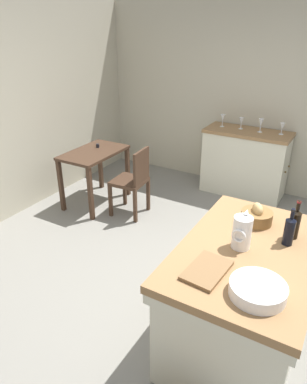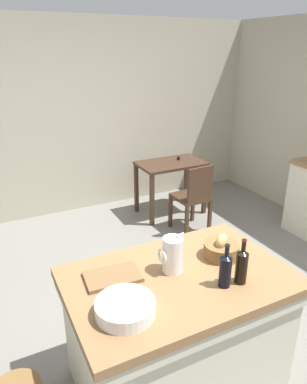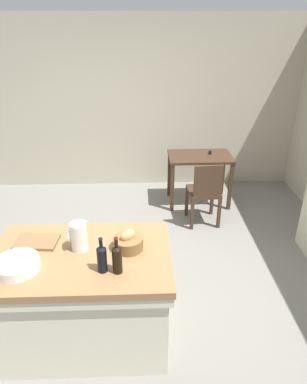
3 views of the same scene
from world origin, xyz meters
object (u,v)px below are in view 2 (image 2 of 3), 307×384
object	(u,v)px
pitcher	(172,254)
cutting_board	(113,277)
wooden_chair	(194,196)
wash_bowl	(125,308)
island_table	(177,326)
writing_desk	(171,171)
bread_basket	(221,249)
wine_bottle_dark	(242,265)
wine_bottle_amber	(225,269)

from	to	relation	value
pitcher	cutting_board	xyz separation A→B (m)	(-0.37, 0.10, -0.11)
wooden_chair	wash_bowl	distance (m)	2.68
wooden_chair	cutting_board	distance (m)	2.40
island_table	writing_desk	xyz separation A→B (m)	(1.33, 2.46, 0.15)
bread_basket	wine_bottle_dark	bearing A→B (deg)	-103.49
island_table	wash_bowl	size ratio (longest dim) A/B	4.30
cutting_board	pitcher	bearing A→B (deg)	-14.66
island_table	wine_bottle_amber	bearing A→B (deg)	-46.89
wooden_chair	wine_bottle_dark	distance (m)	2.34
writing_desk	cutting_board	xyz separation A→B (m)	(-1.71, -2.30, 0.26)
writing_desk	wooden_chair	bearing A→B (deg)	-92.20
bread_basket	pitcher	bearing A→B (deg)	179.49
writing_desk	wash_bowl	xyz separation A→B (m)	(-1.76, -2.63, 0.29)
wine_bottle_dark	wine_bottle_amber	xyz separation A→B (m)	(-0.11, 0.02, -0.01)
wooden_chair	pitcher	bearing A→B (deg)	-126.69
writing_desk	bread_basket	world-z (taller)	bread_basket
wooden_chair	wash_bowl	xyz separation A→B (m)	(-1.73, -2.00, 0.43)
wooden_chair	pitcher	world-z (taller)	pitcher
cutting_board	wine_bottle_dark	distance (m)	0.79
island_table	wash_bowl	bearing A→B (deg)	-159.01
pitcher	wine_bottle_dark	world-z (taller)	wine_bottle_dark
island_table	cutting_board	size ratio (longest dim) A/B	4.13
cutting_board	wine_bottle_amber	bearing A→B (deg)	-32.86
writing_desk	wine_bottle_dark	bearing A→B (deg)	-110.97
wash_bowl	cutting_board	distance (m)	0.33
wooden_chair	wine_bottle_dark	xyz separation A→B (m)	(-1.00, -2.05, 0.51)
wash_bowl	cutting_board	size ratio (longest dim) A/B	0.96
island_table	cutting_board	distance (m)	0.59
writing_desk	wine_bottle_dark	world-z (taller)	wine_bottle_dark
wooden_chair	wine_bottle_dark	size ratio (longest dim) A/B	3.05
wash_bowl	wine_bottle_amber	world-z (taller)	wine_bottle_amber
wooden_chair	wine_bottle_amber	size ratio (longest dim) A/B	3.20
bread_basket	wine_bottle_amber	world-z (taller)	wine_bottle_amber
writing_desk	island_table	bearing A→B (deg)	-118.32
pitcher	bread_basket	xyz separation A→B (m)	(0.38, -0.00, -0.06)
cutting_board	wine_bottle_dark	xyz separation A→B (m)	(0.68, -0.38, 0.11)
wooden_chair	bread_basket	xyz separation A→B (m)	(-0.94, -1.77, 0.45)
cutting_board	writing_desk	bearing A→B (deg)	53.40
writing_desk	bread_basket	size ratio (longest dim) A/B	3.78
wash_bowl	wine_bottle_amber	distance (m)	0.63
island_table	wine_bottle_amber	size ratio (longest dim) A/B	5.00
writing_desk	wash_bowl	distance (m)	3.18
pitcher	wine_bottle_dark	distance (m)	0.42
wash_bowl	cutting_board	xyz separation A→B (m)	(0.05, 0.33, -0.03)
bread_basket	cutting_board	bearing A→B (deg)	172.42
pitcher	bread_basket	size ratio (longest dim) A/B	1.16
wine_bottle_dark	wash_bowl	bearing A→B (deg)	175.76
wine_bottle_dark	wine_bottle_amber	world-z (taller)	wine_bottle_dark
island_table	wash_bowl	distance (m)	0.64
writing_desk	wine_bottle_dark	xyz separation A→B (m)	(-1.03, -2.68, 0.37)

